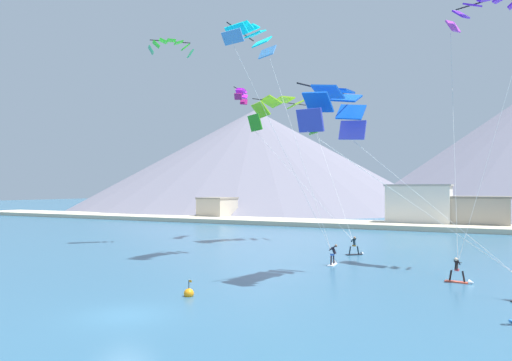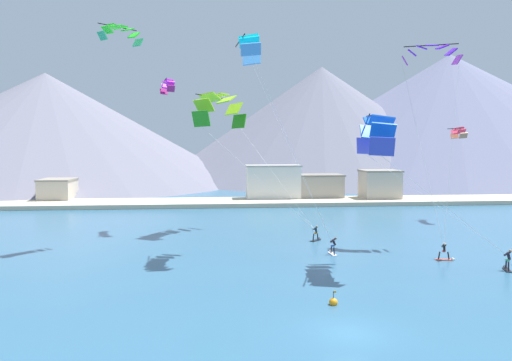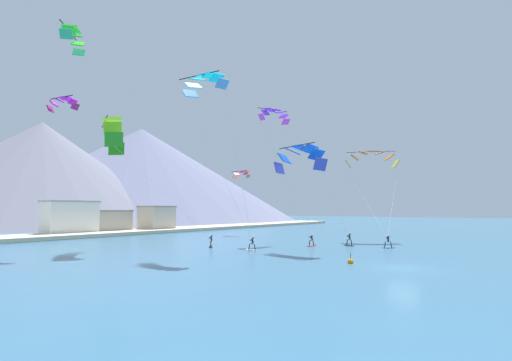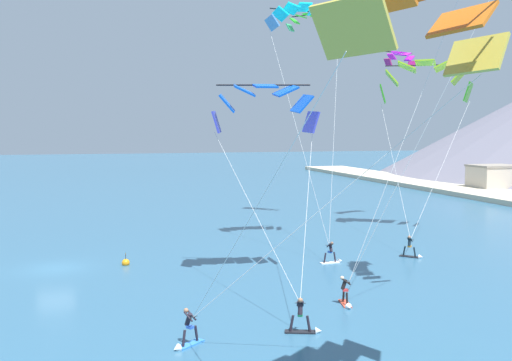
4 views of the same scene
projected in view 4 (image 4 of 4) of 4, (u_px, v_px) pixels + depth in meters
name	position (u px, v px, depth m)	size (l,w,h in m)	color
ground_plane	(55.00, 269.00, 39.33)	(400.00, 400.00, 0.00)	#2D5B7A
kitesurfer_near_lead	(304.00, 321.00, 26.80)	(0.95, 1.77, 1.81)	black
kitesurfer_near_trail	(346.00, 297.00, 31.00)	(1.78, 0.73, 1.67)	#E54C33
kitesurfer_mid_center	(186.00, 335.00, 25.13)	(1.37, 1.63, 1.72)	#337FDB
kitesurfer_far_left	(333.00, 256.00, 40.94)	(0.67, 1.77, 1.70)	white
kitesurfer_far_right	(412.00, 251.00, 42.78)	(1.53, 1.49, 1.73)	black
parafoil_kite_near_lead	(265.00, 103.00, 36.40)	(11.97, 6.90, 11.18)	#3940B8
parafoil_kite_mid_center	(421.00, 7.00, 16.69)	(12.21, 9.35, 12.89)	gold
parafoil_kite_far_left	(304.00, 16.00, 46.79)	(8.67, 6.32, 18.57)	#508ACB
parafoil_kite_far_right	(425.00, 77.00, 53.16)	(12.92, 11.09, 14.76)	#2C921A
parafoil_kite_distant_low_drift	(308.00, 19.00, 59.75)	(4.06, 4.20, 1.72)	#32AA6C
parafoil_kite_distant_mid_solo	(400.00, 57.00, 58.92)	(2.07, 4.07, 1.59)	#B01F6D
race_marker_buoy	(126.00, 263.00, 40.37)	(0.56, 0.56, 1.02)	orange
shore_building_harbour_front	(494.00, 178.00, 88.75)	(5.45, 6.96, 4.18)	beige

